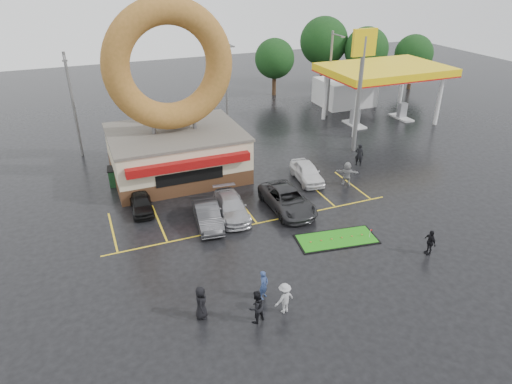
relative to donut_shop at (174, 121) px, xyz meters
name	(u,v)px	position (x,y,z in m)	size (l,w,h in m)	color
ground	(278,251)	(3.00, -12.97, -4.46)	(120.00, 120.00, 0.00)	black
donut_shop	(174,121)	(0.00, 0.00, 0.00)	(10.20, 8.70, 13.50)	#472B19
gas_station	(366,81)	(23.00, 7.97, -0.77)	(12.30, 13.65, 5.90)	silver
shell_sign	(362,69)	(16.00, -0.97, 2.91)	(2.20, 0.36, 10.60)	slate
streetlight_left	(73,103)	(-7.00, 6.95, 0.32)	(0.40, 2.21, 9.00)	slate
streetlight_mid	(227,85)	(7.00, 7.95, 0.32)	(0.40, 2.21, 9.00)	slate
streetlight_right	(330,72)	(19.00, 8.95, 0.32)	(0.40, 2.21, 9.00)	slate
tree_far_a	(366,49)	(29.00, 17.03, 0.72)	(5.60, 5.60, 8.00)	#332114
tree_far_b	(414,54)	(35.00, 15.03, 0.07)	(4.90, 4.90, 7.00)	#332114
tree_far_c	(324,41)	(25.00, 21.03, 1.37)	(6.30, 6.30, 9.00)	#332114
tree_far_d	(275,59)	(17.00, 19.03, 0.07)	(4.90, 4.90, 7.00)	#332114
car_black	(141,203)	(-3.77, -4.97, -3.85)	(1.45, 3.61, 1.23)	black
car_dgrey	(207,215)	(-0.05, -8.45, -3.75)	(1.51, 4.34, 1.43)	#2F2F32
car_silver	(231,207)	(1.77, -7.94, -3.78)	(1.91, 4.70, 1.37)	#A4A3A8
car_grey	(287,200)	(5.66, -8.61, -3.71)	(2.51, 5.45, 1.51)	#2B2B2E
car_white	(307,172)	(9.11, -4.97, -3.74)	(1.72, 4.26, 1.45)	silver
person_blue	(264,285)	(0.53, -16.54, -3.65)	(0.60, 0.39, 1.64)	navy
person_blackjkt	(256,307)	(-0.47, -17.99, -3.58)	(0.86, 0.67, 1.76)	black
person_hoodie	(285,298)	(1.06, -17.90, -3.62)	(1.09, 0.63, 1.69)	#999A9C
person_bystander	(201,303)	(-2.84, -16.72, -3.57)	(0.87, 0.57, 1.79)	black
person_cameraman	(430,242)	(11.15, -16.57, -3.67)	(0.93, 0.39, 1.59)	black
person_walker_near	(347,174)	(11.58, -6.81, -3.52)	(1.76, 0.56, 1.90)	gray
person_walker_far	(359,155)	(14.55, -3.98, -3.50)	(0.70, 0.46, 1.93)	black
dumpster	(121,176)	(-4.50, -0.07, -3.81)	(1.80, 1.20, 1.30)	#184020
putting_green	(337,239)	(6.88, -13.24, -4.42)	(5.29, 2.87, 0.63)	black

